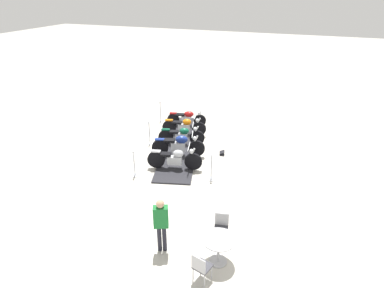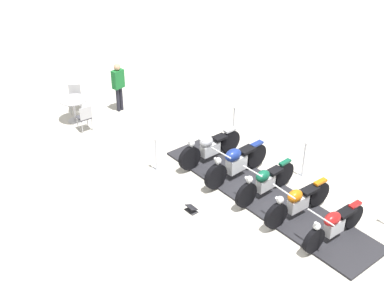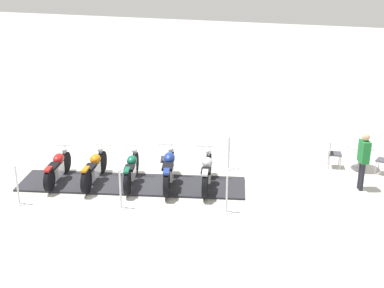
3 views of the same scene
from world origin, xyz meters
name	(u,v)px [view 3 (image 3 of 3)]	position (x,y,z in m)	size (l,w,h in m)	color
ground_plane	(132,185)	(0.00, 0.00, 0.00)	(80.00, 80.00, 0.00)	beige
display_platform	(132,184)	(0.00, 0.00, 0.03)	(6.62, 1.50, 0.06)	#28282D
motorcycle_chrome	(207,171)	(-2.12, -0.60, 0.50)	(0.85, 2.17, 1.03)	black
motorcycle_navy	(169,169)	(-1.06, -0.32, 0.55)	(0.94, 2.23, 1.04)	black
motorcycle_forest	(132,169)	(0.01, -0.03, 0.51)	(0.83, 2.07, 1.01)	black
motorcycle_copper	(95,168)	(1.07, 0.26, 0.50)	(0.76, 2.15, 1.00)	black
motorcycle_maroon	(58,167)	(2.14, 0.55, 0.49)	(0.81, 2.01, 0.93)	black
stanchion_left_rear	(18,190)	(2.33, 2.17, 0.42)	(0.28, 0.28, 1.14)	silver
stanchion_right_front	(229,159)	(-2.33, -2.17, 0.32)	(0.35, 0.35, 1.07)	silver
stanchion_left_mid	(121,195)	(-0.39, 1.44, 0.39)	(0.31, 0.31, 1.13)	silver
stanchion_left_front	(227,200)	(-3.10, 0.70, 0.36)	(0.32, 0.32, 1.09)	silver
info_placard	(165,160)	(-0.22, -2.02, 0.06)	(0.37, 0.29, 0.18)	#333338
cafe_table	(360,151)	(-6.19, -3.58, 0.60)	(0.90, 0.90, 0.79)	#B7B7BC
cafe_chair_near_table	(333,152)	(-5.38, -3.43, 0.52)	(0.47, 0.47, 0.89)	#B7B7BC
bystander_person	(364,156)	(-6.33, -1.99, 1.02)	(0.36, 0.45, 1.71)	#23232D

